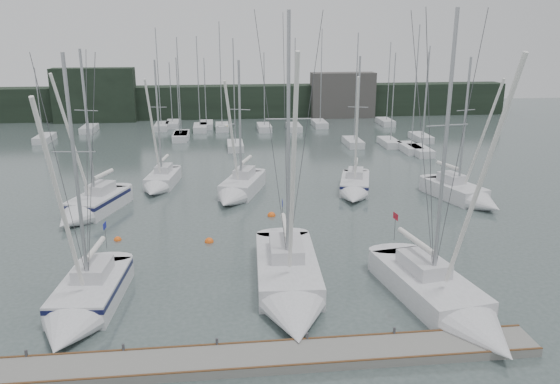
{
  "coord_description": "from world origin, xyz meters",
  "views": [
    {
      "loc": [
        -1.62,
        -25.16,
        13.7
      ],
      "look_at": [
        1.81,
        5.0,
        4.54
      ],
      "focal_mm": 35.0,
      "sensor_mm": 36.0,
      "label": 1
    }
  ],
  "objects_px": {
    "sailboat_mid_c": "(237,190)",
    "buoy_a": "(209,242)",
    "buoy_b": "(271,216)",
    "sailboat_near_left": "(82,306)",
    "sailboat_mid_a": "(89,208)",
    "sailboat_near_right": "(451,306)",
    "sailboat_mid_d": "(355,188)",
    "buoy_c": "(118,240)",
    "sailboat_mid_e": "(467,196)",
    "sailboat_near_center": "(290,289)",
    "sailboat_mid_b": "(159,183)"
  },
  "relations": [
    {
      "from": "sailboat_mid_b",
      "to": "sailboat_mid_d",
      "type": "bearing_deg",
      "value": -3.33
    },
    {
      "from": "sailboat_near_left",
      "to": "sailboat_mid_c",
      "type": "bearing_deg",
      "value": 71.07
    },
    {
      "from": "sailboat_mid_b",
      "to": "sailboat_mid_c",
      "type": "bearing_deg",
      "value": -17.72
    },
    {
      "from": "sailboat_near_right",
      "to": "buoy_a",
      "type": "bearing_deg",
      "value": 127.25
    },
    {
      "from": "sailboat_near_left",
      "to": "buoy_c",
      "type": "height_order",
      "value": "sailboat_near_left"
    },
    {
      "from": "sailboat_mid_b",
      "to": "buoy_a",
      "type": "xyz_separation_m",
      "value": [
        4.5,
        -13.16,
        -0.53
      ]
    },
    {
      "from": "buoy_b",
      "to": "sailboat_mid_e",
      "type": "bearing_deg",
      "value": 5.02
    },
    {
      "from": "sailboat_near_right",
      "to": "buoy_c",
      "type": "distance_m",
      "value": 21.86
    },
    {
      "from": "buoy_a",
      "to": "sailboat_mid_d",
      "type": "bearing_deg",
      "value": 38.04
    },
    {
      "from": "sailboat_mid_d",
      "to": "buoy_a",
      "type": "bearing_deg",
      "value": -126.16
    },
    {
      "from": "sailboat_near_right",
      "to": "buoy_b",
      "type": "relative_size",
      "value": 25.33
    },
    {
      "from": "buoy_c",
      "to": "sailboat_mid_a",
      "type": "bearing_deg",
      "value": 119.45
    },
    {
      "from": "sailboat_near_right",
      "to": "buoy_b",
      "type": "bearing_deg",
      "value": 104.97
    },
    {
      "from": "buoy_b",
      "to": "sailboat_mid_d",
      "type": "bearing_deg",
      "value": 32.3
    },
    {
      "from": "sailboat_mid_b",
      "to": "buoy_a",
      "type": "relative_size",
      "value": 19.74
    },
    {
      "from": "sailboat_near_left",
      "to": "sailboat_mid_a",
      "type": "relative_size",
      "value": 1.04
    },
    {
      "from": "sailboat_near_center",
      "to": "sailboat_mid_d",
      "type": "height_order",
      "value": "sailboat_near_center"
    },
    {
      "from": "sailboat_mid_b",
      "to": "buoy_a",
      "type": "height_order",
      "value": "sailboat_mid_b"
    },
    {
      "from": "buoy_a",
      "to": "buoy_b",
      "type": "relative_size",
      "value": 0.97
    },
    {
      "from": "sailboat_mid_c",
      "to": "buoy_a",
      "type": "xyz_separation_m",
      "value": [
        -2.28,
        -9.81,
        -0.61
      ]
    },
    {
      "from": "sailboat_mid_e",
      "to": "sailboat_near_left",
      "type": "bearing_deg",
      "value": -167.49
    },
    {
      "from": "sailboat_mid_a",
      "to": "sailboat_mid_c",
      "type": "bearing_deg",
      "value": 36.51
    },
    {
      "from": "sailboat_mid_d",
      "to": "buoy_c",
      "type": "relative_size",
      "value": 24.22
    },
    {
      "from": "sailboat_near_right",
      "to": "sailboat_mid_d",
      "type": "bearing_deg",
      "value": 79.58
    },
    {
      "from": "sailboat_mid_a",
      "to": "buoy_c",
      "type": "bearing_deg",
      "value": -41.35
    },
    {
      "from": "sailboat_mid_a",
      "to": "sailboat_mid_e",
      "type": "relative_size",
      "value": 1.06
    },
    {
      "from": "sailboat_mid_d",
      "to": "sailboat_near_left",
      "type": "bearing_deg",
      "value": -118.53
    },
    {
      "from": "buoy_b",
      "to": "sailboat_mid_b",
      "type": "bearing_deg",
      "value": 137.54
    },
    {
      "from": "sailboat_mid_a",
      "to": "sailboat_mid_e",
      "type": "bearing_deg",
      "value": 19.08
    },
    {
      "from": "sailboat_mid_a",
      "to": "sailboat_mid_d",
      "type": "xyz_separation_m",
      "value": [
        21.36,
        3.34,
        -0.1
      ]
    },
    {
      "from": "sailboat_near_center",
      "to": "buoy_a",
      "type": "distance_m",
      "value": 9.62
    },
    {
      "from": "sailboat_near_left",
      "to": "sailboat_mid_a",
      "type": "bearing_deg",
      "value": 105.79
    },
    {
      "from": "sailboat_near_center",
      "to": "sailboat_mid_d",
      "type": "bearing_deg",
      "value": 69.55
    },
    {
      "from": "sailboat_mid_d",
      "to": "buoy_b",
      "type": "height_order",
      "value": "sailboat_mid_d"
    },
    {
      "from": "buoy_b",
      "to": "buoy_c",
      "type": "height_order",
      "value": "buoy_b"
    },
    {
      "from": "sailboat_mid_c",
      "to": "sailboat_mid_d",
      "type": "relative_size",
      "value": 0.98
    },
    {
      "from": "sailboat_near_center",
      "to": "buoy_a",
      "type": "xyz_separation_m",
      "value": [
        -4.34,
        8.57,
        -0.58
      ]
    },
    {
      "from": "sailboat_mid_e",
      "to": "sailboat_mid_a",
      "type": "bearing_deg",
      "value": 162.58
    },
    {
      "from": "sailboat_mid_b",
      "to": "sailboat_mid_c",
      "type": "distance_m",
      "value": 7.56
    },
    {
      "from": "sailboat_mid_c",
      "to": "sailboat_mid_d",
      "type": "height_order",
      "value": "sailboat_mid_d"
    },
    {
      "from": "sailboat_near_right",
      "to": "sailboat_mid_a",
      "type": "relative_size",
      "value": 1.19
    },
    {
      "from": "sailboat_mid_c",
      "to": "sailboat_near_right",
      "type": "bearing_deg",
      "value": -45.89
    },
    {
      "from": "sailboat_mid_c",
      "to": "sailboat_mid_e",
      "type": "bearing_deg",
      "value": 8.39
    },
    {
      "from": "sailboat_mid_c",
      "to": "sailboat_near_left",
      "type": "bearing_deg",
      "value": -94.35
    },
    {
      "from": "sailboat_mid_c",
      "to": "sailboat_mid_e",
      "type": "relative_size",
      "value": 0.97
    },
    {
      "from": "sailboat_near_left",
      "to": "buoy_b",
      "type": "height_order",
      "value": "sailboat_near_left"
    },
    {
      "from": "sailboat_near_right",
      "to": "sailboat_mid_b",
      "type": "distance_m",
      "value": 29.43
    },
    {
      "from": "sailboat_near_left",
      "to": "buoy_c",
      "type": "distance_m",
      "value": 10.24
    },
    {
      "from": "sailboat_mid_a",
      "to": "buoy_b",
      "type": "xyz_separation_m",
      "value": [
        13.74,
        -1.48,
        -0.66
      ]
    },
    {
      "from": "sailboat_near_right",
      "to": "buoy_a",
      "type": "relative_size",
      "value": 26.17
    }
  ]
}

